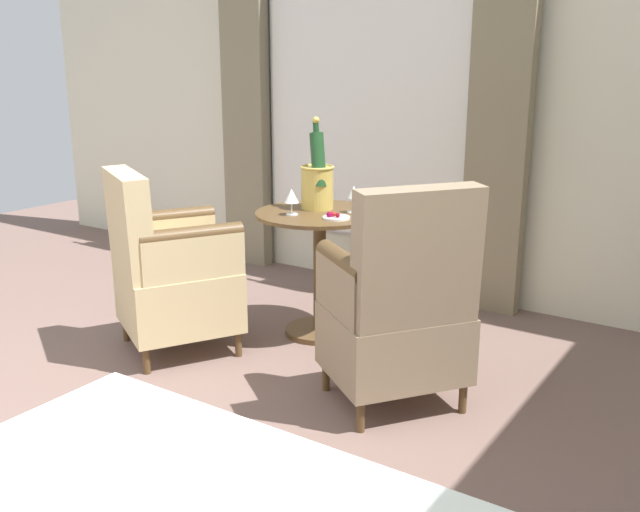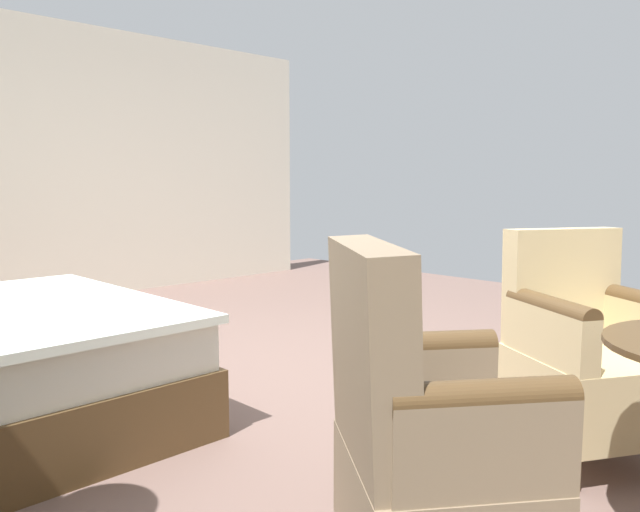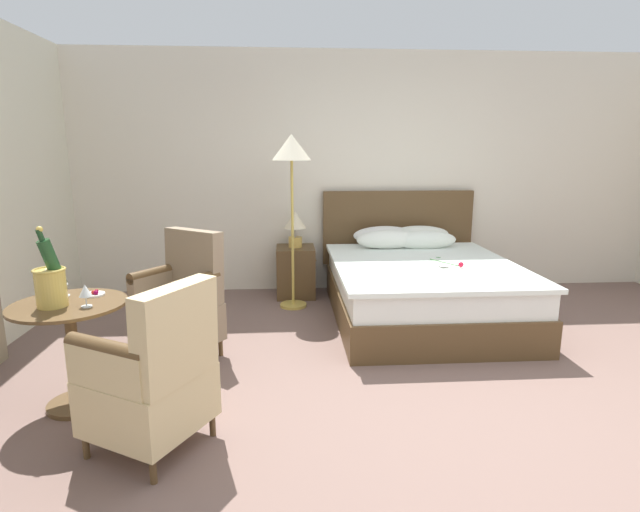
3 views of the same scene
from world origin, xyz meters
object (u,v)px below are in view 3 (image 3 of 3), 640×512
Objects in this scene: bedside_lamp at (295,224)px; wine_glass_near_edge at (63,281)px; champagne_bucket at (51,281)px; floor_lamp_brass at (292,159)px; wine_glass_near_bucket at (85,291)px; nightstand at (296,271)px; armchair_by_window at (182,302)px; side_table_round at (72,341)px; bed at (419,283)px; snack_plate at (94,294)px; armchair_facing_bed at (153,377)px.

bedside_lamp is 2.74m from wine_glass_near_edge.
bedside_lamp is at bearing 58.22° from champagne_bucket.
wine_glass_near_bucket is at bearing -121.71° from floor_lamp_brass.
nightstand is 1.90m from armchair_by_window.
bedside_lamp is 2.76× the size of wine_glass_near_edge.
nightstand is 2.82m from side_table_round.
side_table_round is at bearing -148.63° from bed.
snack_plate is (-1.33, -1.83, -0.83)m from floor_lamp_brass.
nightstand is 2.96m from champagne_bucket.
armchair_by_window reaches higher than side_table_round.
champagne_bucket is 3.39× the size of wine_glass_near_edge.
nightstand is 0.55× the size of armchair_by_window.
armchair_by_window reaches higher than armchair_facing_bed.
champagne_bucket reaches higher than wine_glass_near_bucket.
bed is 3.13m from side_table_round.
wine_glass_near_bucket is 0.33m from wine_glass_near_edge.
armchair_by_window is (0.59, 0.82, -0.40)m from champagne_bucket.
champagne_bucket is at bearing -121.78° from bedside_lamp.
wine_glass_near_bucket is at bearing -79.45° from snack_plate.
wine_glass_near_bucket is at bearing -117.96° from bedside_lamp.
wine_glass_near_edge is at bearing 136.83° from armchair_facing_bed.
wine_glass_near_bucket is (-1.32, -2.49, 0.51)m from nightstand.
snack_plate is (0.16, 0.22, -0.15)m from champagne_bucket.
champagne_bucket is 1.09m from armchair_by_window.
champagne_bucket reaches higher than bedside_lamp.
floor_lamp_brass is 2.55× the size of side_table_round.
armchair_facing_bed is at bearing -33.63° from champagne_bucket.
armchair_by_window is at bearing 54.28° from snack_plate.
side_table_round is 0.72× the size of armchair_facing_bed.
wine_glass_near_edge is 1.04× the size of snack_plate.
champagne_bucket is 0.31m from snack_plate.
champagne_bucket reaches higher than snack_plate.
bedside_lamp is 0.82m from floor_lamp_brass.
wine_glass_near_bucket is at bearing -45.72° from wine_glass_near_edge.
armchair_by_window is (-0.93, -1.64, -0.37)m from bedside_lamp.
armchair_by_window is (-2.14, -0.86, 0.12)m from bed.
bed reaches higher than armchair_by_window.
armchair_by_window reaches higher than snack_plate.
side_table_round is (-1.47, -2.41, 0.17)m from nightstand.
wine_glass_near_edge is (-0.03, 0.21, -0.06)m from champagne_bucket.
wine_glass_near_bucket reaches higher than snack_plate.
bed reaches higher than nightstand.
armchair_by_window is (-0.90, -1.23, -1.09)m from floor_lamp_brass.
bedside_lamp is 0.58× the size of side_table_round.
bed is at bearing 28.04° from wine_glass_near_edge.
floor_lamp_brass reaches higher than snack_plate.
side_table_round is 0.93m from armchair_by_window.
wine_glass_near_edge is at bearing -124.64° from nightstand.
bed is at bearing 29.65° from snack_plate.
nightstand is 3.98× the size of snack_plate.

